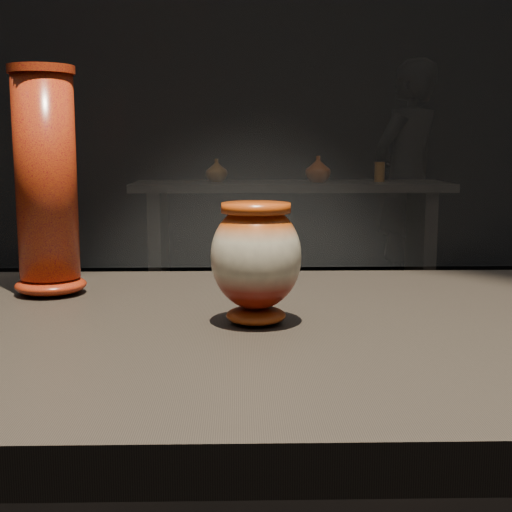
{
  "coord_description": "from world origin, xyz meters",
  "views": [
    {
      "loc": [
        -0.12,
        -0.95,
        1.14
      ],
      "look_at": [
        -0.1,
        -0.0,
        0.99
      ],
      "focal_mm": 50.0,
      "sensor_mm": 36.0,
      "label": 1
    }
  ],
  "objects_px": {
    "main_vase": "(256,258)",
    "tall_vase": "(46,186)",
    "back_shelf": "(290,223)",
    "display_plinth": "(323,504)",
    "visitor": "(406,181)"
  },
  "relations": [
    {
      "from": "main_vase",
      "to": "visitor",
      "type": "distance_m",
      "value": 4.43
    },
    {
      "from": "back_shelf",
      "to": "main_vase",
      "type": "bearing_deg",
      "value": -94.85
    },
    {
      "from": "back_shelf",
      "to": "visitor",
      "type": "height_order",
      "value": "visitor"
    },
    {
      "from": "main_vase",
      "to": "visitor",
      "type": "height_order",
      "value": "visitor"
    },
    {
      "from": "tall_vase",
      "to": "visitor",
      "type": "xyz_separation_m",
      "value": [
        1.53,
        4.06,
        -0.2
      ]
    },
    {
      "from": "main_vase",
      "to": "tall_vase",
      "type": "xyz_separation_m",
      "value": [
        -0.33,
        0.2,
        0.09
      ]
    },
    {
      "from": "main_vase",
      "to": "tall_vase",
      "type": "distance_m",
      "value": 0.4
    },
    {
      "from": "tall_vase",
      "to": "back_shelf",
      "type": "xyz_separation_m",
      "value": [
        0.64,
        3.42,
        -0.44
      ]
    },
    {
      "from": "tall_vase",
      "to": "back_shelf",
      "type": "relative_size",
      "value": 0.18
    },
    {
      "from": "main_vase",
      "to": "tall_vase",
      "type": "bearing_deg",
      "value": 148.75
    },
    {
      "from": "tall_vase",
      "to": "back_shelf",
      "type": "bearing_deg",
      "value": 79.45
    },
    {
      "from": "back_shelf",
      "to": "visitor",
      "type": "relative_size",
      "value": 1.15
    },
    {
      "from": "display_plinth",
      "to": "tall_vase",
      "type": "relative_size",
      "value": 5.5
    },
    {
      "from": "tall_vase",
      "to": "visitor",
      "type": "height_order",
      "value": "visitor"
    },
    {
      "from": "main_vase",
      "to": "back_shelf",
      "type": "bearing_deg",
      "value": 85.15
    }
  ]
}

